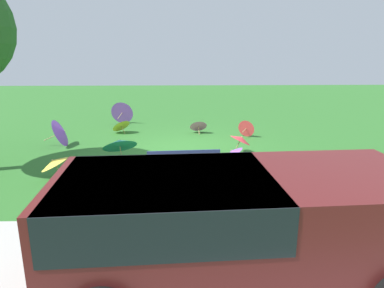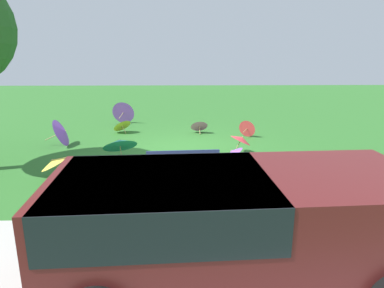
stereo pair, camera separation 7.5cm
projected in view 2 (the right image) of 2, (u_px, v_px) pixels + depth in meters
name	position (u px, v px, depth m)	size (l,w,h in m)	color
ground	(185.00, 149.00, 10.91)	(40.00, 40.00, 0.00)	#2D6B28
van_dark	(223.00, 221.00, 4.42)	(4.70, 2.34, 1.53)	#591919
park_bench	(183.00, 168.00, 7.78)	(1.63, 0.60, 0.90)	navy
parasol_yellow_0	(161.00, 161.00, 8.82)	(0.60, 0.69, 0.55)	tan
parasol_pink_0	(199.00, 125.00, 12.95)	(0.68, 0.61, 0.58)	tan
parasol_red_0	(96.00, 175.00, 7.51)	(0.83, 0.93, 0.79)	tan
parasol_purple_0	(63.00, 132.00, 11.20)	(0.89, 0.95, 0.91)	tan
parasol_yellow_2	(121.00, 124.00, 12.96)	(0.90, 0.89, 0.60)	tan
parasol_purple_1	(232.00, 152.00, 9.40)	(0.62, 0.65, 0.55)	tan
parasol_red_1	(241.00, 139.00, 10.33)	(0.76, 0.77, 0.65)	tan
parasol_red_2	(248.00, 128.00, 12.39)	(0.63, 0.58, 0.62)	tan
parasol_yellow_3	(54.00, 162.00, 8.23)	(0.67, 0.68, 0.65)	tan
parasol_teal_0	(120.00, 143.00, 9.34)	(1.17, 1.15, 0.91)	tan
parasol_purple_2	(124.00, 112.00, 14.61)	(0.97, 0.90, 0.94)	tan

